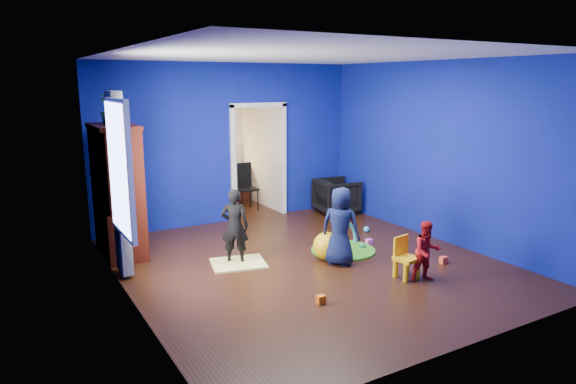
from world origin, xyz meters
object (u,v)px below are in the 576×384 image
kid_chair (407,260)px  folding_chair (246,188)px  tv_armoire (117,191)px  crt_tv (120,188)px  child_black (235,226)px  toddler_red (427,251)px  armchair (337,196)px  child_navy (340,226)px  hopper_ball (327,246)px  study_desk (227,184)px  play_mat (343,250)px  vase (117,118)px

kid_chair → folding_chair: bearing=83.9°
tv_armoire → crt_tv: size_ratio=2.80×
child_black → toddler_red: (1.87, -1.89, -0.14)m
armchair → crt_tv: 4.30m
child_navy → hopper_ball: (-0.05, 0.25, -0.36)m
hopper_ball → study_desk: (0.26, 4.22, 0.17)m
toddler_red → hopper_ball: bearing=132.3°
toddler_red → play_mat: (-0.21, 1.53, -0.39)m
tv_armoire → play_mat: (3.00, -1.56, -0.97)m
kid_chair → play_mat: kid_chair is taller
child_black → child_navy: child_navy is taller
armchair → crt_tv: bearing=102.5°
child_black → tv_armoire: bearing=-7.5°
armchair → child_black: bearing=125.7°
child_navy → hopper_ball: size_ratio=2.74×
toddler_red → folding_chair: bearing=111.2°
toddler_red → tv_armoire: 4.49m
play_mat → child_navy: bearing=-131.2°
vase → tv_armoire: (0.00, 0.30, -1.09)m
toddler_red → hopper_ball: 1.50m
crt_tv → kid_chair: bearing=-43.7°
child_black → child_navy: bearing=-178.4°
study_desk → tv_armoire: bearing=-138.8°
tv_armoire → hopper_ball: (2.56, -1.75, -0.77)m
armchair → toddler_red: size_ratio=0.94×
child_black → vase: (-1.34, 0.89, 1.52)m
armchair → crt_tv: crt_tv is taller
vase → study_desk: size_ratio=0.24×
crt_tv → armchair: bearing=5.5°
child_black → study_desk: size_ratio=1.24×
tv_armoire → child_black: bearing=-41.6°
child_black → vase: size_ratio=5.15×
toddler_red → crt_tv: (-3.17, 3.08, 0.62)m
armchair → kid_chair: (-1.21, -3.29, -0.10)m
child_black → hopper_ball: bearing=-170.5°
child_navy → hopper_ball: bearing=-26.0°
folding_chair → armchair: bearing=-37.2°
hopper_ball → folding_chair: size_ratio=0.45×
toddler_red → folding_chair: folding_chair is taller
child_navy → toddler_red: child_navy is taller
kid_chair → study_desk: size_ratio=0.57×
study_desk → crt_tv: bearing=-138.4°
kid_chair → crt_tv: bearing=127.1°
crt_tv → study_desk: 3.77m
armchair → kid_chair: armchair is taller
folding_chair → tv_armoire: bearing=-151.9°
child_black → folding_chair: size_ratio=1.18×
armchair → tv_armoire: size_ratio=0.39×
hopper_ball → folding_chair: 3.28m
play_mat → study_desk: (-0.18, 4.02, 0.36)m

